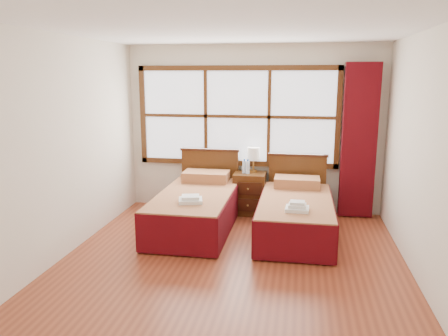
# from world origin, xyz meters

# --- Properties ---
(floor) EXTENTS (4.50, 4.50, 0.00)m
(floor) POSITION_xyz_m (0.00, 0.00, 0.00)
(floor) COLOR brown
(floor) RESTS_ON ground
(ceiling) EXTENTS (4.50, 4.50, 0.00)m
(ceiling) POSITION_xyz_m (0.00, 0.00, 2.60)
(ceiling) COLOR white
(ceiling) RESTS_ON wall_back
(wall_back) EXTENTS (4.00, 0.00, 4.00)m
(wall_back) POSITION_xyz_m (0.00, 2.25, 1.30)
(wall_back) COLOR silver
(wall_back) RESTS_ON floor
(wall_left) EXTENTS (0.00, 4.50, 4.50)m
(wall_left) POSITION_xyz_m (-2.00, 0.00, 1.30)
(wall_left) COLOR silver
(wall_left) RESTS_ON floor
(wall_right) EXTENTS (0.00, 4.50, 4.50)m
(wall_right) POSITION_xyz_m (2.00, 0.00, 1.30)
(wall_right) COLOR silver
(wall_right) RESTS_ON floor
(window) EXTENTS (3.16, 0.06, 1.56)m
(window) POSITION_xyz_m (-0.25, 2.21, 1.50)
(window) COLOR white
(window) RESTS_ON wall_back
(curtain) EXTENTS (0.50, 0.16, 2.30)m
(curtain) POSITION_xyz_m (1.60, 2.11, 1.17)
(curtain) COLOR #58080F
(curtain) RESTS_ON wall_back
(bed_left) EXTENTS (1.02, 2.04, 0.99)m
(bed_left) POSITION_xyz_m (-0.67, 1.20, 0.30)
(bed_left) COLOR #35170B
(bed_left) RESTS_ON floor
(bed_right) EXTENTS (0.98, 2.00, 0.95)m
(bed_right) POSITION_xyz_m (0.71, 1.20, 0.29)
(bed_right) COLOR #35170B
(bed_right) RESTS_ON floor
(nightstand) EXTENTS (0.49, 0.48, 0.65)m
(nightstand) POSITION_xyz_m (-0.01, 1.99, 0.32)
(nightstand) COLOR #4B2910
(nightstand) RESTS_ON floor
(towels_left) EXTENTS (0.36, 0.33, 0.09)m
(towels_left) POSITION_xyz_m (-0.63, 0.68, 0.57)
(towels_left) COLOR white
(towels_left) RESTS_ON bed_left
(towels_right) EXTENTS (0.29, 0.26, 0.12)m
(towels_right) POSITION_xyz_m (0.73, 0.63, 0.55)
(towels_right) COLOR white
(towels_right) RESTS_ON bed_right
(lamp) EXTENTS (0.20, 0.20, 0.38)m
(lamp) POSITION_xyz_m (0.03, 2.12, 0.92)
(lamp) COLOR #B7833A
(lamp) RESTS_ON nightstand
(bottle_near) EXTENTS (0.06, 0.06, 0.22)m
(bottle_near) POSITION_xyz_m (-0.10, 1.97, 0.75)
(bottle_near) COLOR silver
(bottle_near) RESTS_ON nightstand
(bottle_far) EXTENTS (0.06, 0.06, 0.23)m
(bottle_far) POSITION_xyz_m (-0.04, 1.95, 0.75)
(bottle_far) COLOR silver
(bottle_far) RESTS_ON nightstand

